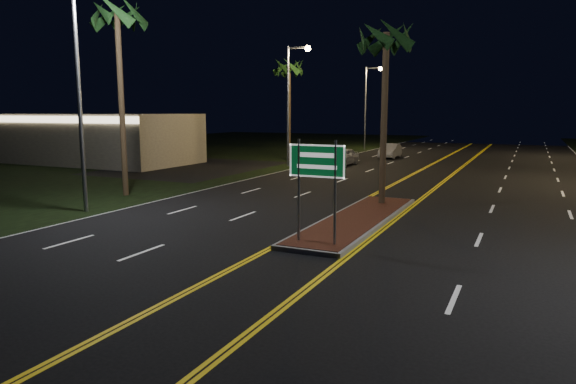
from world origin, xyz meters
The scene contains 13 objects.
ground centered at (0.00, 0.00, 0.00)m, with size 120.00×120.00×0.00m, color black.
grass_left centered at (-30.00, 25.00, 0.00)m, with size 40.00×110.00×0.01m, color black.
median_island centered at (0.00, 7.00, 0.08)m, with size 2.25×10.25×0.17m.
highway_sign centered at (0.00, 2.80, 2.40)m, with size 1.80×0.08×3.20m.
commercial_building centered at (-26.00, 19.99, 2.00)m, with size 15.00×8.12×4.00m.
streetlight_left_near centered at (-10.61, 4.00, 5.66)m, with size 1.91×0.44×9.00m.
streetlight_left_mid centered at (-10.61, 24.00, 5.66)m, with size 1.91×0.44×9.00m.
streetlight_left_far centered at (-10.61, 44.00, 5.66)m, with size 1.91×0.44×9.00m.
palm_median centered at (0.00, 10.50, 7.28)m, with size 2.40×2.40×8.30m.
palm_left_near centered at (-12.50, 8.00, 8.68)m, with size 2.40×2.40×9.80m.
palm_left_far centered at (-12.80, 28.00, 7.75)m, with size 2.40×2.40×8.80m.
car_near centered at (-7.49, 26.63, 0.79)m, with size 2.03×4.73×1.58m, color silver.
car_far centered at (-5.73, 34.68, 0.75)m, with size 1.93×4.51×1.50m, color silver.
Camera 1 is at (5.84, -11.60, 4.18)m, focal length 32.00 mm.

